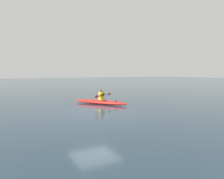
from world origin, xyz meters
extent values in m
plane|color=#233847|center=(0.00, 0.00, 0.00)|extent=(160.00, 160.00, 0.00)
ellipsoid|color=red|center=(-1.80, -2.98, 0.15)|extent=(2.87, 3.86, 0.31)
torus|color=black|center=(-1.91, -2.82, 0.29)|extent=(0.78, 0.78, 0.04)
cylinder|color=black|center=(-2.50, -1.93, 0.30)|extent=(0.18, 0.18, 0.02)
cylinder|color=yellow|center=(-1.83, -2.93, 0.60)|extent=(0.33, 0.33, 0.58)
sphere|color=brown|center=(-1.83, -2.93, 1.00)|extent=(0.21, 0.21, 0.21)
cylinder|color=black|center=(-1.94, -2.76, 0.67)|extent=(1.60, 1.09, 0.03)
ellipsoid|color=red|center=(-2.73, -3.29, 0.67)|extent=(0.35, 0.26, 0.17)
ellipsoid|color=red|center=(-1.16, -2.23, 0.67)|extent=(0.35, 0.26, 0.17)
cylinder|color=brown|center=(-2.10, -3.01, 0.68)|extent=(0.22, 0.30, 0.34)
cylinder|color=brown|center=(-1.66, -2.71, 0.68)|extent=(0.32, 0.14, 0.34)
camera|label=1|loc=(4.83, 10.75, 2.29)|focal=33.98mm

